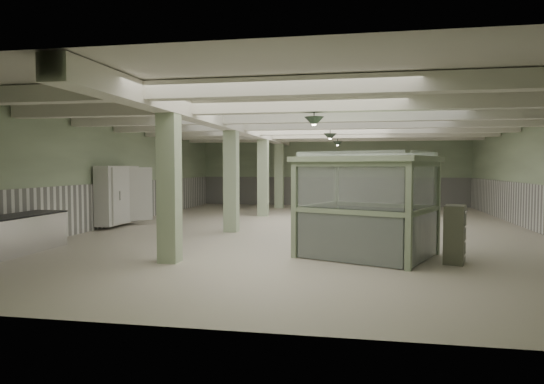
# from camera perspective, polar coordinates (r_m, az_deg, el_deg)

# --- Properties ---
(floor) EXTENTS (20.00, 20.00, 0.00)m
(floor) POSITION_cam_1_polar(r_m,az_deg,el_deg) (15.98, 4.88, -4.41)
(floor) COLOR beige
(floor) RESTS_ON ground
(ceiling) EXTENTS (14.00, 20.00, 0.02)m
(ceiling) POSITION_cam_1_polar(r_m,az_deg,el_deg) (15.93, 4.93, 8.55)
(ceiling) COLOR beige
(ceiling) RESTS_ON wall_back
(wall_back) EXTENTS (14.00, 0.02, 3.60)m
(wall_back) POSITION_cam_1_polar(r_m,az_deg,el_deg) (25.82, 7.09, 2.41)
(wall_back) COLOR #ADC49D
(wall_back) RESTS_ON floor
(wall_front) EXTENTS (14.00, 0.02, 3.60)m
(wall_front) POSITION_cam_1_polar(r_m,az_deg,el_deg) (5.99, -4.55, 0.52)
(wall_front) COLOR #ADC49D
(wall_front) RESTS_ON floor
(wall_left) EXTENTS (0.02, 20.00, 3.60)m
(wall_left) POSITION_cam_1_polar(r_m,az_deg,el_deg) (17.95, -17.95, 2.03)
(wall_left) COLOR #ADC49D
(wall_left) RESTS_ON floor
(wainscot_left) EXTENTS (0.05, 19.90, 1.50)m
(wainscot_left) POSITION_cam_1_polar(r_m,az_deg,el_deg) (17.98, -17.83, -1.32)
(wainscot_left) COLOR white
(wainscot_left) RESTS_ON floor
(wainscot_back) EXTENTS (13.90, 0.05, 1.50)m
(wainscot_back) POSITION_cam_1_polar(r_m,az_deg,el_deg) (25.83, 7.07, 0.07)
(wainscot_back) COLOR white
(wainscot_back) RESTS_ON floor
(girder) EXTENTS (0.45, 19.90, 0.40)m
(girder) POSITION_cam_1_polar(r_m,az_deg,el_deg) (16.34, -3.91, 7.63)
(girder) COLOR silver
(girder) RESTS_ON ceiling
(beam_a) EXTENTS (13.90, 0.35, 0.32)m
(beam_a) POSITION_cam_1_polar(r_m,az_deg,el_deg) (8.53, -0.12, 12.19)
(beam_a) COLOR silver
(beam_a) RESTS_ON ceiling
(beam_b) EXTENTS (13.90, 0.35, 0.32)m
(beam_b) POSITION_cam_1_polar(r_m,az_deg,el_deg) (10.97, 2.33, 10.13)
(beam_b) COLOR silver
(beam_b) RESTS_ON ceiling
(beam_c) EXTENTS (13.90, 0.35, 0.32)m
(beam_c) POSITION_cam_1_polar(r_m,az_deg,el_deg) (13.43, 3.88, 8.81)
(beam_c) COLOR silver
(beam_c) RESTS_ON ceiling
(beam_d) EXTENTS (13.90, 0.35, 0.32)m
(beam_d) POSITION_cam_1_polar(r_m,az_deg,el_deg) (15.91, 4.93, 7.90)
(beam_d) COLOR silver
(beam_d) RESTS_ON ceiling
(beam_e) EXTENTS (13.90, 0.35, 0.32)m
(beam_e) POSITION_cam_1_polar(r_m,az_deg,el_deg) (18.39, 5.70, 7.23)
(beam_e) COLOR silver
(beam_e) RESTS_ON ceiling
(beam_f) EXTENTS (13.90, 0.35, 0.32)m
(beam_f) POSITION_cam_1_polar(r_m,az_deg,el_deg) (20.88, 6.28, 6.72)
(beam_f) COLOR silver
(beam_f) RESTS_ON ceiling
(beam_g) EXTENTS (13.90, 0.35, 0.32)m
(beam_g) POSITION_cam_1_polar(r_m,az_deg,el_deg) (23.37, 6.74, 6.32)
(beam_g) COLOR silver
(beam_g) RESTS_ON ceiling
(column_a) EXTENTS (0.42, 0.42, 3.60)m
(column_a) POSITION_cam_1_polar(r_m,az_deg,el_deg) (10.59, -12.00, 1.54)
(column_a) COLOR #AFC49E
(column_a) RESTS_ON floor
(column_b) EXTENTS (0.42, 0.42, 3.60)m
(column_b) POSITION_cam_1_polar(r_m,az_deg,el_deg) (15.32, -4.82, 2.03)
(column_b) COLOR #AFC49E
(column_b) RESTS_ON floor
(column_c) EXTENTS (0.42, 0.42, 3.60)m
(column_c) POSITION_cam_1_polar(r_m,az_deg,el_deg) (20.19, -1.06, 2.27)
(column_c) COLOR #AFC49E
(column_c) RESTS_ON floor
(column_d) EXTENTS (0.42, 0.42, 3.60)m
(column_d) POSITION_cam_1_polar(r_m,az_deg,el_deg) (24.12, 0.86, 2.39)
(column_d) COLOR #AFC49E
(column_d) RESTS_ON floor
(pendant_front) EXTENTS (0.44, 0.44, 0.22)m
(pendant_front) POSITION_cam_1_polar(r_m,az_deg,el_deg) (10.87, 4.97, 8.23)
(pendant_front) COLOR #283629
(pendant_front) RESTS_ON ceiling
(pendant_mid) EXTENTS (0.44, 0.44, 0.22)m
(pendant_mid) POSITION_cam_1_polar(r_m,az_deg,el_deg) (16.34, 6.85, 6.46)
(pendant_mid) COLOR #283629
(pendant_mid) RESTS_ON ceiling
(pendant_back) EXTENTS (0.44, 0.44, 0.22)m
(pendant_back) POSITION_cam_1_polar(r_m,az_deg,el_deg) (21.32, 7.72, 5.64)
(pendant_back) COLOR #283629
(pendant_back) RESTS_ON ceiling
(walkin_cooler) EXTENTS (1.00, 2.15, 1.97)m
(walkin_cooler) POSITION_cam_1_polar(r_m,az_deg,el_deg) (17.35, -17.62, -0.69)
(walkin_cooler) COLOR silver
(walkin_cooler) RESTS_ON floor
(guard_booth) EXTENTS (3.55, 3.31, 2.39)m
(guard_booth) POSITION_cam_1_polar(r_m,az_deg,el_deg) (11.29, 11.16, 0.59)
(guard_booth) COLOR #92A685
(guard_booth) RESTS_ON floor
(filing_cabinet) EXTENTS (0.54, 0.66, 1.24)m
(filing_cabinet) POSITION_cam_1_polar(r_m,az_deg,el_deg) (11.00, 20.70, -4.70)
(filing_cabinet) COLOR #5F6151
(filing_cabinet) RESTS_ON floor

